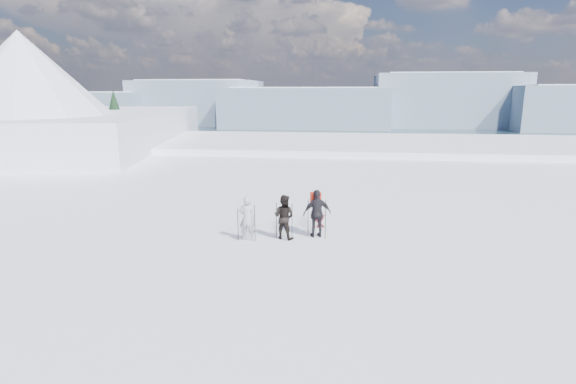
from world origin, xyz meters
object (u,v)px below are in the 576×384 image
skis_loose (319,221)px  skier_dark (284,217)px  skier_pack (317,214)px  skier_grey (247,218)px

skis_loose → skier_dark: bearing=-115.5°
skier_dark → skier_pack: skier_pack is taller
skier_dark → skier_pack: size_ratio=0.92×
skier_grey → skier_dark: bearing=-164.8°
skier_pack → skis_loose: 2.07m
skier_dark → skier_grey: bearing=35.4°
skier_grey → skis_loose: bearing=-132.3°
skis_loose → skier_pack: bearing=-88.9°
skier_pack → skis_loose: (-0.04, 1.90, -0.81)m
skis_loose → skier_grey: bearing=-131.1°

